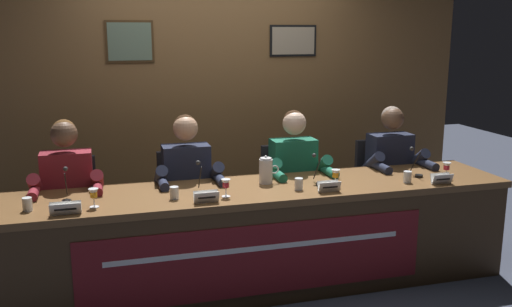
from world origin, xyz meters
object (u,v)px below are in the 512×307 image
Objects in this scene: panelist_far_right at (394,168)px; water_cup_center_left at (174,194)px; chair_far_right at (381,193)px; nameplate_center_left at (206,197)px; microphone_center_left at (201,183)px; juice_glass_center_left at (226,185)px; nameplate_far_right at (442,179)px; panelist_far_left at (68,192)px; chair_far_left at (71,220)px; juice_glass_far_right at (447,167)px; water_pitcher_central at (266,171)px; juice_glass_center_right at (336,175)px; panelist_center_right at (296,175)px; nameplate_center_right at (329,187)px; panelist_center_left at (188,183)px; microphone_center_right at (318,174)px; conference_table at (260,224)px; water_cup_far_right at (407,177)px; water_cup_far_left at (27,205)px; microphone_far_right at (416,167)px; nameplate_far_left at (65,209)px; chair_center_right at (288,201)px; chair_center_left at (185,210)px; water_cup_center_right at (299,185)px.

water_cup_center_left is at bearing -165.88° from panelist_far_right.
nameplate_center_left is at bearing -154.50° from chair_far_right.
juice_glass_center_left is at bearing -40.57° from microphone_center_left.
nameplate_center_left is at bearing 179.44° from nameplate_far_right.
juice_glass_center_left is at bearing -26.60° from panelist_far_left.
juice_glass_far_right is at bearing -14.21° from chair_far_left.
water_pitcher_central reaches higher than nameplate_center_left.
panelist_far_right is at bearing 32.78° from juice_glass_center_right.
panelist_center_right is 5.92× the size of water_pitcher_central.
water_cup_center_left is (-0.19, 0.14, -0.00)m from nameplate_center_left.
panelist_far_left is 1.88m from nameplate_center_right.
panelist_far_right is at bearing -90.00° from chair_far_right.
juice_glass_center_right is (1.00, -0.48, 0.12)m from panelist_center_left.
panelist_far_right is 0.54m from juice_glass_far_right.
chair_far_left is 1.91m from microphone_center_right.
microphone_center_left is (-0.41, 0.07, 0.31)m from conference_table.
water_cup_far_right is (-0.22, 0.11, -0.00)m from nameplate_far_right.
panelist_far_right is at bearing 14.12° from water_cup_center_left.
juice_glass_far_right is at bearing -10.04° from water_pitcher_central.
juice_glass_center_right is at bearing 0.04° from water_cup_center_left.
panelist_far_left is 14.63× the size of water_cup_far_left.
juice_glass_far_right is at bearing -0.62° from water_cup_center_left.
panelist_center_right is (1.75, -0.20, 0.28)m from chair_far_left.
conference_table is at bearing -9.91° from microphone_center_left.
microphone_far_right reaches higher than juice_glass_center_left.
nameplate_center_right is 0.74× the size of microphone_center_right.
water_pitcher_central is (0.71, 0.22, 0.06)m from water_cup_center_left.
panelist_far_left is 10.03× the size of juice_glass_center_right.
microphone_center_left is at bearing -86.30° from panelist_center_left.
panelist_far_right is 7.68× the size of nameplate_far_right.
panelist_center_left is 10.03× the size of juice_glass_center_right.
microphone_center_right is at bearing 7.57° from nameplate_far_left.
nameplate_center_right is at bearing -88.51° from chair_center_right.
nameplate_far_left is 0.20× the size of chair_center_right.
juice_glass_far_right is at bearing -3.26° from microphone_center_left.
conference_table is 0.80m from chair_center_left.
juice_glass_center_right is at bearing -25.44° from water_pitcher_central.
chair_far_left is 1.00× the size of chair_center_right.
panelist_center_right is (1.97, 0.48, -0.07)m from water_cup_far_left.
water_cup_center_left reaches higher than nameplate_far_left.
water_cup_far_left is 0.40× the size of water_pitcher_central.
microphone_center_right reaches higher than water_cup_far_left.
chair_far_left is 0.88m from chair_center_left.
microphone_center_left is (1.12, 0.09, 0.04)m from water_cup_far_left.
nameplate_center_right is at bearing 0.63° from nameplate_far_left.
nameplate_center_right is at bearing -17.33° from conference_table.
chair_center_right is (0.88, 0.00, 0.00)m from chair_center_left.
chair_far_right is (1.92, 0.68, -0.35)m from water_cup_center_left.
water_cup_far_left is 1.33m from chair_center_left.
water_cup_center_right is 0.30m from water_pitcher_central.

